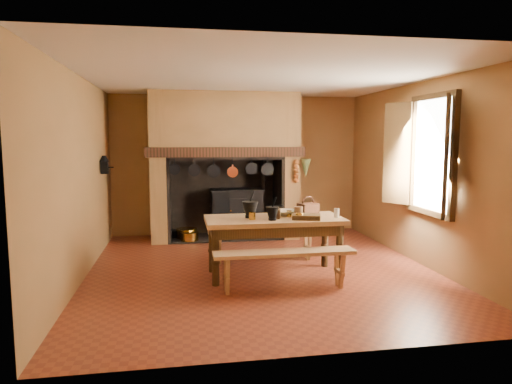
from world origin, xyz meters
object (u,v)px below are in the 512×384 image
(coffee_grinder, at_px, (276,213))
(wicker_basket, at_px, (308,208))
(bench_front, at_px, (284,261))
(mixing_bowl, at_px, (285,213))
(iron_range, at_px, (237,211))
(work_table, at_px, (274,227))

(coffee_grinder, height_order, wicker_basket, wicker_basket)
(bench_front, distance_m, mixing_bowl, 0.95)
(iron_range, xyz_separation_m, work_table, (0.17, -2.77, 0.22))
(work_table, bearing_deg, mixing_bowl, 37.99)
(wicker_basket, bearing_deg, coffee_grinder, -171.38)
(iron_range, height_order, bench_front, iron_range)
(work_table, bearing_deg, iron_range, 93.61)
(iron_range, distance_m, wicker_basket, 2.66)
(iron_range, height_order, mixing_bowl, iron_range)
(work_table, height_order, mixing_bowl, mixing_bowl)
(iron_range, relative_size, work_table, 0.83)
(work_table, height_order, wicker_basket, wicker_basket)
(work_table, distance_m, mixing_bowl, 0.29)
(bench_front, xyz_separation_m, coffee_grinder, (0.01, 0.58, 0.52))
(iron_range, height_order, coffee_grinder, iron_range)
(bench_front, bearing_deg, coffee_grinder, 89.21)
(coffee_grinder, bearing_deg, work_table, 114.90)
(mixing_bowl, bearing_deg, iron_range, 97.87)
(bench_front, bearing_deg, iron_range, 92.93)
(mixing_bowl, height_order, wicker_basket, wicker_basket)
(bench_front, height_order, wicker_basket, wicker_basket)
(iron_range, distance_m, mixing_bowl, 2.68)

